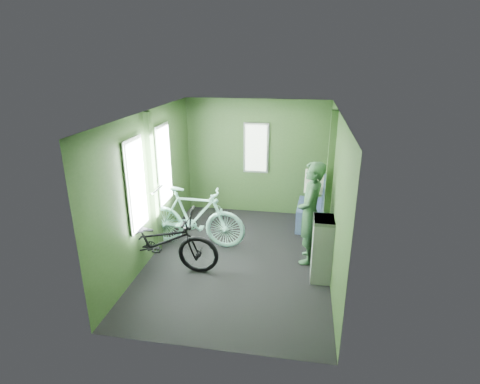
# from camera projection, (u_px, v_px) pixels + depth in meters

# --- Properties ---
(room) EXTENTS (4.00, 4.02, 2.31)m
(room) POSITION_uv_depth(u_px,v_px,m) (237.00, 172.00, 5.55)
(room) COLOR black
(room) RESTS_ON ground
(bicycle_black) EXTENTS (1.82, 0.75, 1.00)m
(bicycle_black) POSITION_uv_depth(u_px,v_px,m) (161.00, 269.00, 5.69)
(bicycle_black) COLOR black
(bicycle_black) RESTS_ON ground
(bicycle_mint) EXTENTS (1.75, 0.58, 1.06)m
(bicycle_mint) POSITION_uv_depth(u_px,v_px,m) (195.00, 245.00, 6.43)
(bicycle_mint) COLOR #89D3C5
(bicycle_mint) RESTS_ON ground
(passenger) EXTENTS (0.45, 0.68, 1.62)m
(passenger) POSITION_uv_depth(u_px,v_px,m) (310.00, 213.00, 5.68)
(passenger) COLOR #2B5033
(passenger) RESTS_ON ground
(waste_box) EXTENTS (0.28, 0.39, 0.95)m
(waste_box) POSITION_uv_depth(u_px,v_px,m) (322.00, 249.00, 5.31)
(waste_box) COLOR gray
(waste_box) RESTS_ON ground
(bench_seat) EXTENTS (0.53, 0.90, 0.92)m
(bench_seat) POSITION_uv_depth(u_px,v_px,m) (312.00, 213.00, 7.06)
(bench_seat) COLOR navy
(bench_seat) RESTS_ON ground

